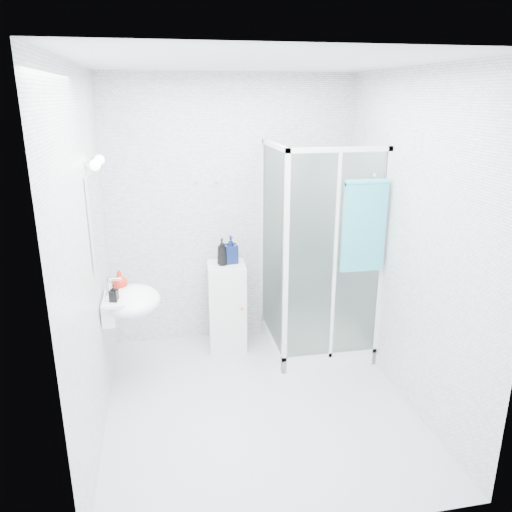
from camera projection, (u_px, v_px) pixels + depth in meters
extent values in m
cube|color=white|center=(259.00, 251.00, 3.67)|extent=(2.40, 2.60, 2.60)
cube|color=silver|center=(258.00, 403.00, 4.06)|extent=(2.40, 2.60, 0.01)
cube|color=silver|center=(259.00, 63.00, 3.27)|extent=(2.40, 2.60, 0.01)
cube|color=white|center=(315.00, 341.00, 4.98)|extent=(0.90, 0.90, 0.12)
cube|color=white|center=(275.00, 146.00, 4.31)|extent=(0.04, 0.90, 0.04)
cube|color=white|center=(340.00, 150.00, 3.99)|extent=(0.90, 0.04, 0.04)
cube|color=white|center=(286.00, 269.00, 4.21)|extent=(0.04, 0.04, 2.00)
cube|color=white|center=(273.00, 249.00, 4.60)|extent=(0.02, 0.82, 1.84)
cube|color=white|center=(335.00, 261.00, 4.27)|extent=(0.82, 0.02, 1.84)
cube|color=white|center=(334.00, 261.00, 4.28)|extent=(0.03, 0.04, 1.84)
cylinder|color=silver|center=(308.00, 206.00, 4.95)|extent=(0.02, 0.02, 1.00)
cylinder|color=silver|center=(310.00, 158.00, 4.78)|extent=(0.09, 0.05, 0.09)
cylinder|color=silver|center=(311.00, 234.00, 5.08)|extent=(0.12, 0.04, 0.12)
cylinder|color=silver|center=(373.00, 174.00, 4.07)|extent=(0.03, 0.05, 0.03)
cube|color=white|center=(110.00, 308.00, 4.05)|extent=(0.10, 0.40, 0.18)
ellipsoid|color=white|center=(132.00, 300.00, 4.06)|extent=(0.46, 0.56, 0.20)
cube|color=white|center=(117.00, 296.00, 4.03)|extent=(0.16, 0.50, 0.02)
cylinder|color=silver|center=(108.00, 287.00, 3.99)|extent=(0.04, 0.04, 0.16)
cylinder|color=silver|center=(114.00, 279.00, 3.98)|extent=(0.12, 0.02, 0.02)
cube|color=white|center=(95.00, 218.00, 3.81)|extent=(0.02, 0.60, 0.70)
cylinder|color=silver|center=(89.00, 165.00, 3.53)|extent=(0.05, 0.04, 0.04)
sphere|color=white|center=(95.00, 165.00, 3.54)|extent=(0.08, 0.08, 0.08)
cylinder|color=silver|center=(94.00, 160.00, 3.83)|extent=(0.05, 0.04, 0.04)
sphere|color=white|center=(99.00, 160.00, 3.84)|extent=(0.08, 0.08, 0.08)
cylinder|color=silver|center=(195.00, 182.00, 4.69)|extent=(0.02, 0.04, 0.02)
sphere|color=silver|center=(196.00, 182.00, 4.67)|extent=(0.03, 0.03, 0.03)
cylinder|color=silver|center=(217.00, 181.00, 4.73)|extent=(0.02, 0.04, 0.02)
sphere|color=silver|center=(217.00, 181.00, 4.70)|extent=(0.03, 0.03, 0.03)
cube|color=white|center=(227.00, 306.00, 4.87)|extent=(0.38, 0.38, 0.86)
cube|color=white|center=(230.00, 313.00, 4.71)|extent=(0.32, 0.03, 0.73)
sphere|color=orange|center=(242.00, 309.00, 4.71)|extent=(0.03, 0.03, 0.03)
cube|color=teal|center=(364.00, 228.00, 4.18)|extent=(0.37, 0.04, 0.76)
cylinder|color=teal|center=(367.00, 182.00, 4.06)|extent=(0.37, 0.05, 0.05)
imported|color=black|center=(222.00, 252.00, 4.69)|extent=(0.12, 0.13, 0.26)
imported|color=#0C1948|center=(231.00, 249.00, 4.75)|extent=(0.13, 0.14, 0.27)
imported|color=red|center=(120.00, 280.00, 4.10)|extent=(0.17, 0.17, 0.17)
imported|color=black|center=(114.00, 293.00, 3.87)|extent=(0.08, 0.08, 0.14)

